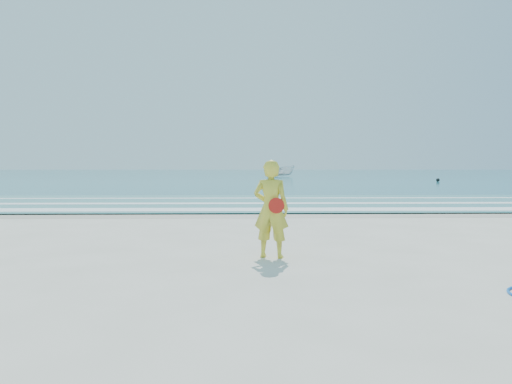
{
  "coord_description": "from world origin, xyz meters",
  "views": [
    {
      "loc": [
        -0.37,
        -7.27,
        1.59
      ],
      "look_at": [
        -0.09,
        4.0,
        1.0
      ],
      "focal_mm": 35.0,
      "sensor_mm": 36.0,
      "label": 1
    }
  ],
  "objects": [
    {
      "name": "ground",
      "position": [
        0.0,
        0.0,
        0.0
      ],
      "size": [
        400.0,
        400.0,
        0.0
      ],
      "primitive_type": "plane",
      "color": "silver",
      "rests_on": "ground"
    },
    {
      "name": "wet_sand",
      "position": [
        0.0,
        9.0,
        0.0
      ],
      "size": [
        400.0,
        2.4,
        0.0
      ],
      "primitive_type": "cube",
      "color": "#B2A893",
      "rests_on": "ground"
    },
    {
      "name": "ocean",
      "position": [
        0.0,
        105.0,
        0.02
      ],
      "size": [
        400.0,
        190.0,
        0.04
      ],
      "primitive_type": "cube",
      "color": "#19727F",
      "rests_on": "ground"
    },
    {
      "name": "shallow",
      "position": [
        0.0,
        14.0,
        0.04
      ],
      "size": [
        400.0,
        10.0,
        0.01
      ],
      "primitive_type": "cube",
      "color": "#59B7AD",
      "rests_on": "ocean"
    },
    {
      "name": "foam_near",
      "position": [
        0.0,
        10.3,
        0.05
      ],
      "size": [
        400.0,
        1.4,
        0.01
      ],
      "primitive_type": "cube",
      "color": "white",
      "rests_on": "shallow"
    },
    {
      "name": "foam_mid",
      "position": [
        0.0,
        13.2,
        0.05
      ],
      "size": [
        400.0,
        0.9,
        0.01
      ],
      "primitive_type": "cube",
      "color": "white",
      "rests_on": "shallow"
    },
    {
      "name": "foam_far",
      "position": [
        0.0,
        16.5,
        0.05
      ],
      "size": [
        400.0,
        0.6,
        0.01
      ],
      "primitive_type": "cube",
      "color": "white",
      "rests_on": "shallow"
    },
    {
      "name": "boat",
      "position": [
        4.97,
        65.89,
        0.88
      ],
      "size": [
        4.59,
        2.52,
        1.68
      ],
      "primitive_type": "imported",
      "rotation": [
        0.0,
        0.0,
        1.35
      ],
      "color": "silver",
      "rests_on": "ocean"
    },
    {
      "name": "buoy",
      "position": [
        18.64,
        41.0,
        0.22
      ],
      "size": [
        0.35,
        0.35,
        0.35
      ],
      "primitive_type": "sphere",
      "color": "black",
      "rests_on": "ocean"
    },
    {
      "name": "woman",
      "position": [
        0.11,
        1.31,
        0.85
      ],
      "size": [
        0.71,
        0.57,
        1.69
      ],
      "color": "gold",
      "rests_on": "ground"
    }
  ]
}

